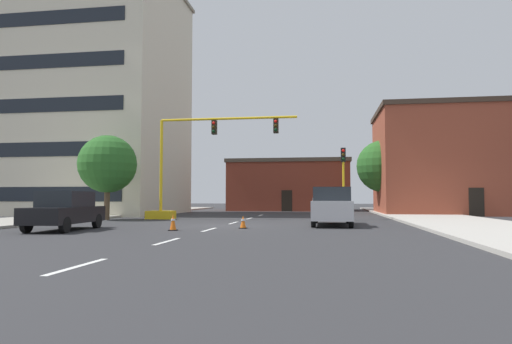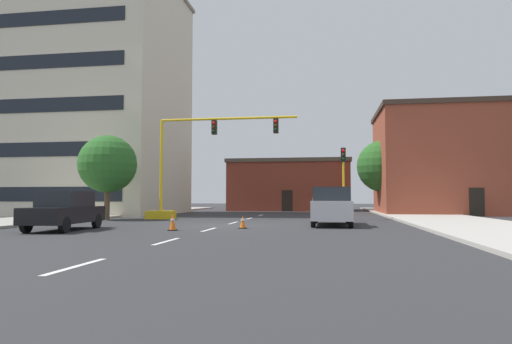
{
  "view_description": "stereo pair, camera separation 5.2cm",
  "coord_description": "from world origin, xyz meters",
  "px_view_note": "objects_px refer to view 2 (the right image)",
  "views": [
    {
      "loc": [
        5.24,
        -23.02,
        1.48
      ],
      "look_at": [
        0.66,
        6.72,
        3.16
      ],
      "focal_mm": 31.63,
      "sensor_mm": 36.0,
      "label": 1
    },
    {
      "loc": [
        5.29,
        -23.01,
        1.48
      ],
      "look_at": [
        0.66,
        6.72,
        3.16
      ],
      "focal_mm": 31.63,
      "sensor_mm": 36.0,
      "label": 2
    }
  ],
  "objects_px": {
    "pickup_truck_silver": "(332,207)",
    "traffic_cone_roadside_b": "(243,222)",
    "tree_right_far": "(383,166)",
    "traffic_light_pole_right": "(343,167)",
    "traffic_signal_gantry": "(180,185)",
    "tree_left_near": "(108,164)",
    "sedan_black_near_left": "(65,210)",
    "traffic_cone_roadside_a": "(173,222)"
  },
  "relations": [
    {
      "from": "pickup_truck_silver",
      "to": "traffic_cone_roadside_b",
      "type": "bearing_deg",
      "value": -144.03
    },
    {
      "from": "tree_right_far",
      "to": "traffic_light_pole_right",
      "type": "bearing_deg",
      "value": -110.17
    },
    {
      "from": "traffic_signal_gantry",
      "to": "tree_right_far",
      "type": "bearing_deg",
      "value": 39.1
    },
    {
      "from": "traffic_light_pole_right",
      "to": "tree_left_near",
      "type": "relative_size",
      "value": 0.86
    },
    {
      "from": "traffic_signal_gantry",
      "to": "pickup_truck_silver",
      "type": "distance_m",
      "value": 11.43
    },
    {
      "from": "traffic_light_pole_right",
      "to": "traffic_signal_gantry",
      "type": "bearing_deg",
      "value": -172.51
    },
    {
      "from": "traffic_cone_roadside_b",
      "to": "traffic_light_pole_right",
      "type": "bearing_deg",
      "value": 62.59
    },
    {
      "from": "traffic_signal_gantry",
      "to": "sedan_black_near_left",
      "type": "xyz_separation_m",
      "value": [
        -1.82,
        -10.68,
        -1.42
      ]
    },
    {
      "from": "traffic_signal_gantry",
      "to": "tree_left_near",
      "type": "distance_m",
      "value": 4.93
    },
    {
      "from": "tree_left_near",
      "to": "traffic_cone_roadside_b",
      "type": "distance_m",
      "value": 12.78
    },
    {
      "from": "tree_left_near",
      "to": "traffic_cone_roadside_a",
      "type": "distance_m",
      "value": 11.82
    },
    {
      "from": "traffic_cone_roadside_b",
      "to": "traffic_signal_gantry",
      "type": "bearing_deg",
      "value": 125.11
    },
    {
      "from": "pickup_truck_silver",
      "to": "traffic_cone_roadside_a",
      "type": "xyz_separation_m",
      "value": [
        -7.01,
        -4.82,
        -0.61
      ]
    },
    {
      "from": "pickup_truck_silver",
      "to": "traffic_light_pole_right",
      "type": "bearing_deg",
      "value": 82.55
    },
    {
      "from": "tree_left_near",
      "to": "traffic_cone_roadside_a",
      "type": "xyz_separation_m",
      "value": [
        7.5,
        -8.53,
        -3.28
      ]
    },
    {
      "from": "traffic_light_pole_right",
      "to": "traffic_cone_roadside_b",
      "type": "bearing_deg",
      "value": -117.41
    },
    {
      "from": "traffic_signal_gantry",
      "to": "traffic_cone_roadside_b",
      "type": "height_order",
      "value": "traffic_signal_gantry"
    },
    {
      "from": "tree_left_near",
      "to": "pickup_truck_silver",
      "type": "relative_size",
      "value": 1.03
    },
    {
      "from": "traffic_light_pole_right",
      "to": "traffic_cone_roadside_a",
      "type": "height_order",
      "value": "traffic_light_pole_right"
    },
    {
      "from": "tree_right_far",
      "to": "pickup_truck_silver",
      "type": "bearing_deg",
      "value": -105.4
    },
    {
      "from": "pickup_truck_silver",
      "to": "tree_left_near",
      "type": "bearing_deg",
      "value": 165.66
    },
    {
      "from": "traffic_signal_gantry",
      "to": "sedan_black_near_left",
      "type": "relative_size",
      "value": 2.2
    },
    {
      "from": "tree_left_near",
      "to": "pickup_truck_silver",
      "type": "xyz_separation_m",
      "value": [
        14.51,
        -3.71,
        -2.68
      ]
    },
    {
      "from": "tree_left_near",
      "to": "sedan_black_near_left",
      "type": "relative_size",
      "value": 1.2
    },
    {
      "from": "pickup_truck_silver",
      "to": "traffic_cone_roadside_b",
      "type": "xyz_separation_m",
      "value": [
        -4.19,
        -3.04,
        -0.67
      ]
    },
    {
      "from": "traffic_signal_gantry",
      "to": "traffic_cone_roadside_b",
      "type": "bearing_deg",
      "value": -54.89
    },
    {
      "from": "sedan_black_near_left",
      "to": "traffic_cone_roadside_a",
      "type": "relative_size",
      "value": 6.15
    },
    {
      "from": "traffic_light_pole_right",
      "to": "pickup_truck_silver",
      "type": "height_order",
      "value": "traffic_light_pole_right"
    },
    {
      "from": "tree_left_near",
      "to": "traffic_cone_roadside_a",
      "type": "height_order",
      "value": "tree_left_near"
    },
    {
      "from": "sedan_black_near_left",
      "to": "tree_right_far",
      "type": "bearing_deg",
      "value": 53.79
    },
    {
      "from": "tree_right_far",
      "to": "traffic_cone_roadside_a",
      "type": "height_order",
      "value": "tree_right_far"
    },
    {
      "from": "traffic_signal_gantry",
      "to": "traffic_cone_roadside_b",
      "type": "distance_m",
      "value": 10.38
    },
    {
      "from": "traffic_cone_roadside_a",
      "to": "traffic_cone_roadside_b",
      "type": "relative_size",
      "value": 1.21
    },
    {
      "from": "tree_left_near",
      "to": "sedan_black_near_left",
      "type": "height_order",
      "value": "tree_left_near"
    },
    {
      "from": "traffic_signal_gantry",
      "to": "sedan_black_near_left",
      "type": "bearing_deg",
      "value": -99.66
    },
    {
      "from": "tree_left_near",
      "to": "tree_right_far",
      "type": "distance_m",
      "value": 23.63
    },
    {
      "from": "tree_right_far",
      "to": "pickup_truck_silver",
      "type": "relative_size",
      "value": 1.21
    },
    {
      "from": "traffic_signal_gantry",
      "to": "tree_right_far",
      "type": "relative_size",
      "value": 1.55
    },
    {
      "from": "traffic_cone_roadside_a",
      "to": "tree_right_far",
      "type": "bearing_deg",
      "value": 61.98
    },
    {
      "from": "traffic_signal_gantry",
      "to": "tree_right_far",
      "type": "xyz_separation_m",
      "value": [
        14.82,
        12.04,
        1.92
      ]
    },
    {
      "from": "tree_left_near",
      "to": "sedan_black_near_left",
      "type": "xyz_separation_m",
      "value": [
        2.65,
        -9.1,
        -2.77
      ]
    },
    {
      "from": "traffic_light_pole_right",
      "to": "sedan_black_near_left",
      "type": "distance_m",
      "value": 17.79
    }
  ]
}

